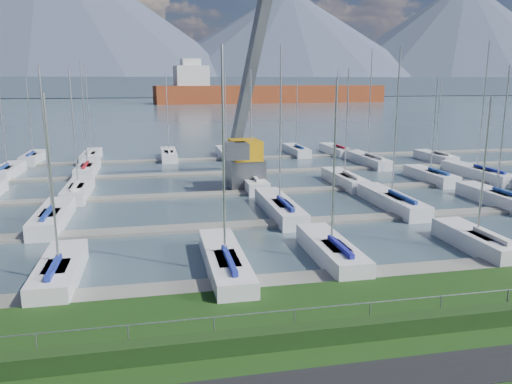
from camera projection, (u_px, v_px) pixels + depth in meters
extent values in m
cube|color=black|center=(350.00, 382.00, 16.00)|extent=(160.00, 2.00, 0.04)
cube|color=#445964|center=(164.00, 100.00, 267.59)|extent=(800.00, 540.00, 0.20)
cube|color=#1B3513|center=(323.00, 333.00, 18.42)|extent=(80.00, 0.70, 0.70)
cylinder|color=#919399|center=(320.00, 307.00, 18.61)|extent=(80.00, 0.04, 0.04)
cube|color=#48576A|center=(161.00, 86.00, 333.14)|extent=(900.00, 80.00, 12.00)
cone|color=#434C63|center=(48.00, 15.00, 373.23)|extent=(340.00, 340.00, 115.00)
cone|color=#475168|center=(289.00, 41.00, 423.23)|extent=(300.00, 300.00, 85.00)
cone|color=#434D63|center=(462.00, 37.00, 464.43)|extent=(320.00, 320.00, 100.00)
cube|color=slate|center=(280.00, 281.00, 24.66)|extent=(90.00, 1.60, 0.25)
cube|color=slate|center=(244.00, 225.00, 34.22)|extent=(90.00, 1.60, 0.25)
cube|color=slate|center=(224.00, 194.00, 43.79)|extent=(90.00, 1.60, 0.25)
cube|color=gray|center=(211.00, 174.00, 53.35)|extent=(90.00, 1.60, 0.25)
cube|color=gray|center=(202.00, 160.00, 62.91)|extent=(90.00, 1.60, 0.25)
cube|color=#5A5C62|center=(245.00, 172.00, 46.26)|extent=(3.36, 3.36, 2.60)
cube|color=orange|center=(245.00, 150.00, 45.80)|extent=(2.77, 3.53, 1.80)
cube|color=#595D60|center=(255.00, 51.00, 48.50)|extent=(3.49, 11.16, 19.89)
cube|color=slate|center=(236.00, 151.00, 43.61)|extent=(2.11, 2.30, 1.40)
cube|color=maroon|center=(272.00, 96.00, 231.84)|extent=(108.49, 27.16, 10.00)
cube|color=silver|center=(191.00, 80.00, 219.79)|extent=(15.15, 15.15, 12.00)
cube|color=silver|center=(191.00, 64.00, 218.27)|extent=(8.66, 8.66, 4.00)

